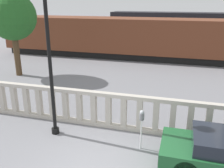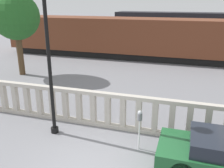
# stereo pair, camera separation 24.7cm
# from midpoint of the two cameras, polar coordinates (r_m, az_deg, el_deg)

# --- Properties ---
(balustrade) EXTENTS (15.37, 0.24, 1.39)m
(balustrade) POSITION_cam_midpoint_polar(r_m,az_deg,el_deg) (9.34, 1.53, -6.24)
(balustrade) COLOR #BCB5A8
(balustrade) RESTS_ON ground
(lamppost) EXTENTS (0.38, 0.38, 5.96)m
(lamppost) POSITION_cam_midpoint_polar(r_m,az_deg,el_deg) (8.43, -13.88, 11.49)
(lamppost) COLOR black
(lamppost) RESTS_ON ground
(parking_meter) EXTENTS (0.16, 0.16, 1.37)m
(parking_meter) POSITION_cam_midpoint_polar(r_m,az_deg,el_deg) (7.97, 7.25, -7.91)
(parking_meter) COLOR silver
(parking_meter) RESTS_ON ground
(train_near) EXTENTS (26.53, 3.19, 3.83)m
(train_near) POSITION_cam_midpoint_polar(r_m,az_deg,el_deg) (20.64, 12.25, 10.12)
(train_near) COLOR black
(train_near) RESTS_ON ground
(train_far) EXTENTS (20.75, 2.85, 3.93)m
(train_far) POSITION_cam_midpoint_polar(r_m,az_deg,el_deg) (29.39, 22.36, 11.73)
(train_far) COLOR black
(train_far) RESTS_ON ground
(tree_left) EXTENTS (2.89, 2.89, 5.13)m
(tree_left) POSITION_cam_midpoint_polar(r_m,az_deg,el_deg) (16.73, -20.73, 14.18)
(tree_left) COLOR #4C3823
(tree_left) RESTS_ON ground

